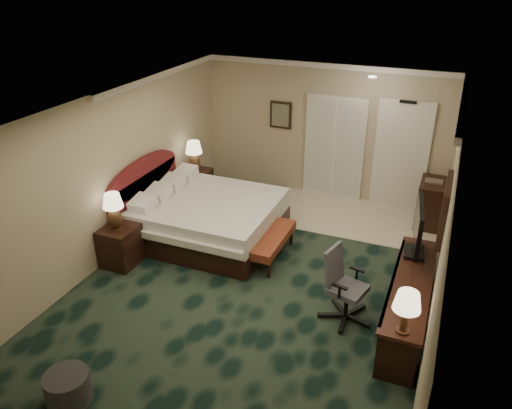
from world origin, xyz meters
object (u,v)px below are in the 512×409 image
at_px(nightstand_far, 195,187).
at_px(desk_chair, 348,287).
at_px(lamp_far, 194,157).
at_px(desk, 408,303).
at_px(minibar, 430,203).
at_px(bed_bench, 271,247).
at_px(nightstand_near, 121,245).
at_px(lamp_near, 114,211).
at_px(ottoman, 68,388).
at_px(bed, 211,219).
at_px(tv, 418,229).

relative_size(nightstand_far, desk_chair, 0.64).
xyz_separation_m(lamp_far, desk, (4.43, -2.27, -0.64)).
xyz_separation_m(desk, minibar, (0.00, 3.09, 0.08)).
relative_size(bed_bench, desk_chair, 1.22).
distance_m(nightstand_near, desk, 4.45).
xyz_separation_m(nightstand_far, minibar, (4.44, 0.82, 0.09)).
xyz_separation_m(bed_bench, minibar, (2.28, 2.24, 0.20)).
xyz_separation_m(nightstand_near, lamp_far, (0.02, 2.47, 0.66)).
bearing_deg(nightstand_far, desk_chair, -33.92).
relative_size(lamp_near, minibar, 0.71).
bearing_deg(nightstand_far, ottoman, -77.30).
bearing_deg(desk_chair, bed_bench, 159.43).
relative_size(nightstand_near, desk, 0.27).
distance_m(nightstand_near, lamp_near, 0.63).
bearing_deg(lamp_far, desk, -27.13).
xyz_separation_m(bed, bed_bench, (1.23, -0.25, -0.14)).
bearing_deg(nightstand_near, desk_chair, 0.04).
bearing_deg(lamp_near, nightstand_far, 89.41).
bearing_deg(nightstand_near, bed_bench, 25.78).
height_order(desk_chair, minibar, desk_chair).
relative_size(nightstand_far, tv, 0.66).
distance_m(nightstand_far, ottoman, 5.16).
height_order(ottoman, desk, desk).
distance_m(tv, minibar, 2.46).
relative_size(lamp_far, tv, 0.61).
xyz_separation_m(nightstand_far, desk_chair, (3.66, -2.46, 0.19)).
relative_size(desk, desk_chair, 2.27).
bearing_deg(lamp_far, desk_chair, -34.04).
distance_m(nightstand_near, bed_bench, 2.41).
relative_size(bed, lamp_far, 3.62).
height_order(lamp_far, desk, lamp_far).
bearing_deg(lamp_far, lamp_near, -90.81).
relative_size(nightstand_far, desk, 0.28).
relative_size(bed, nightstand_far, 3.35).
xyz_separation_m(bed_bench, ottoman, (-1.03, -3.62, -0.04)).
xyz_separation_m(bed, tv, (3.45, -0.39, 0.72)).
bearing_deg(nightstand_near, minibar, 36.44).
xyz_separation_m(lamp_far, bed_bench, (2.15, -1.42, -0.76)).
relative_size(nightstand_far, bed_bench, 0.53).
bearing_deg(lamp_near, desk, 2.95).
height_order(bed, desk_chair, desk_chair).
height_order(desk, minibar, minibar).
relative_size(ottoman, desk, 0.21).
height_order(tv, desk_chair, tv).
relative_size(nightstand_near, minibar, 0.77).
relative_size(nightstand_near, bed_bench, 0.51).
xyz_separation_m(lamp_far, tv, (4.37, -1.55, 0.10)).
distance_m(bed, lamp_near, 1.75).
bearing_deg(ottoman, desk_chair, 45.61).
distance_m(bed_bench, desk_chair, 1.85).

